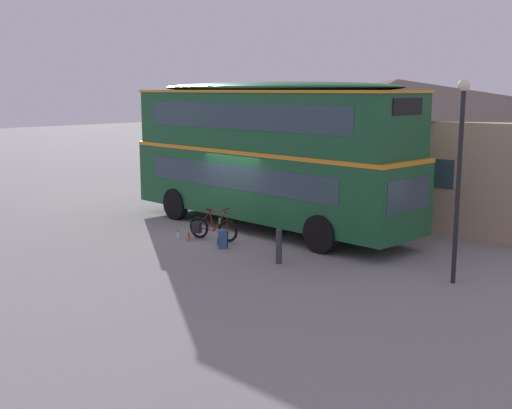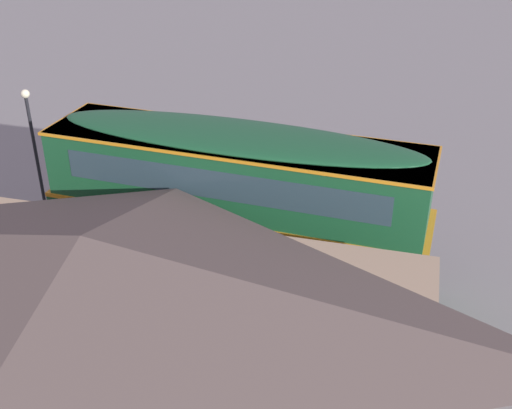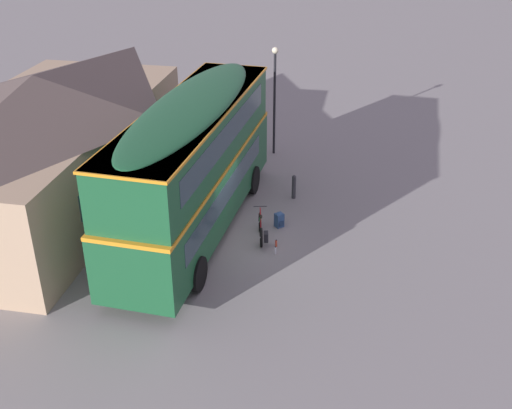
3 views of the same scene
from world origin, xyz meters
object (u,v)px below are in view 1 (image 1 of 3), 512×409
kerb_bollard (279,245)px  backpack_on_ground (223,238)px  touring_bicycle (211,228)px  street_lamp (460,160)px  water_bottle_red_squeeze (189,237)px  water_bottle_clear_plastic (178,235)px  double_decker_bus (266,149)px

kerb_bollard → backpack_on_ground: bearing=176.3°
touring_bicycle → street_lamp: 7.94m
touring_bicycle → kerb_bollard: touring_bicycle is taller
touring_bicycle → water_bottle_red_squeeze: bearing=-121.9°
water_bottle_clear_plastic → water_bottle_red_squeeze: water_bottle_clear_plastic is taller
double_decker_bus → touring_bicycle: 3.27m
double_decker_bus → water_bottle_red_squeeze: size_ratio=41.57×
touring_bicycle → water_bottle_red_squeeze: size_ratio=6.47×
water_bottle_red_squeeze → kerb_bollard: kerb_bollard is taller
double_decker_bus → water_bottle_clear_plastic: 4.02m
double_decker_bus → touring_bicycle: (-0.12, -2.35, -2.27)m
touring_bicycle → kerb_bollard: (3.29, -0.59, 0.13)m
backpack_on_ground → kerb_bollard: size_ratio=0.59×
water_bottle_clear_plastic → backpack_on_ground: bearing=6.2°
double_decker_bus → kerb_bollard: size_ratio=11.20×
water_bottle_red_squeeze → street_lamp: bearing=11.3°
touring_bicycle → water_bottle_clear_plastic: touring_bicycle is taller
touring_bicycle → water_bottle_clear_plastic: (-0.80, -0.64, -0.25)m
backpack_on_ground → water_bottle_red_squeeze: backpack_on_ground is taller
street_lamp → kerb_bollard: 5.07m
backpack_on_ground → kerb_bollard: (2.31, -0.15, 0.20)m
backpack_on_ground → water_bottle_red_squeeze: (-1.35, -0.14, -0.17)m
water_bottle_red_squeeze → street_lamp: size_ratio=0.05×
water_bottle_red_squeeze → double_decker_bus: bearing=80.6°
water_bottle_clear_plastic → kerb_bollard: bearing=0.6°
water_bottle_clear_plastic → water_bottle_red_squeeze: bearing=6.7°
double_decker_bus → kerb_bollard: 4.83m
touring_bicycle → kerb_bollard: bearing=-10.2°
street_lamp → kerb_bollard: street_lamp is taller
backpack_on_ground → street_lamp: bearing=12.4°
water_bottle_clear_plastic → double_decker_bus: bearing=72.8°
double_decker_bus → street_lamp: 7.46m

